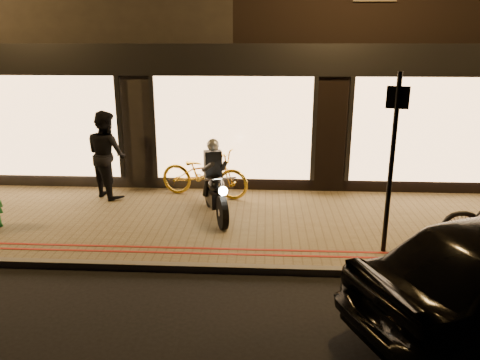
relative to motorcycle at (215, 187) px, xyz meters
name	(u,v)px	position (x,y,z in m)	size (l,w,h in m)	color
ground	(216,273)	(0.25, -2.22, -0.73)	(90.00, 90.00, 0.00)	black
sidewalk	(227,223)	(0.25, -0.22, -0.67)	(50.00, 4.00, 0.12)	#736547
kerb_stone	(216,268)	(0.25, -2.17, -0.67)	(50.00, 0.14, 0.12)	#59544C
red_kerb_lines	(219,251)	(0.25, -1.67, -0.61)	(50.00, 0.26, 0.01)	maroon
building_row	(244,18)	(0.25, 6.77, 3.51)	(48.00, 10.11, 8.50)	black
motorcycle	(215,187)	(0.00, 0.00, 0.00)	(0.79, 1.89, 1.59)	black
sign_post	(392,155)	(3.04, -1.48, 1.06)	(0.34, 0.14, 3.00)	black
bicycle_gold	(204,173)	(-0.38, 1.24, -0.07)	(0.72, 2.08, 1.09)	gold
person_dark	(107,154)	(-2.57, 1.13, 0.37)	(0.96, 0.75, 1.97)	black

